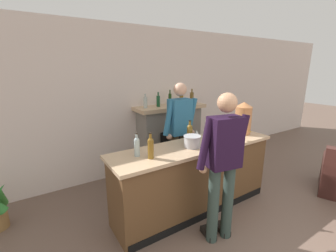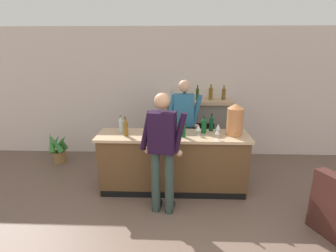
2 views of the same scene
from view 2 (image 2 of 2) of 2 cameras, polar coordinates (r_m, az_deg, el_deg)
wall_back_panel at (r=5.73m, az=2.41°, el=7.09°), size 12.00×0.07×2.75m
bar_counter at (r=4.40m, az=1.09°, el=-7.91°), size 2.45×0.65×0.98m
fireplace_stone at (r=5.65m, az=6.21°, el=-0.56°), size 1.42×0.52×1.61m
potted_plant_corner at (r=5.95m, az=-22.80°, el=-4.43°), size 0.45×0.46×0.66m
person_customer at (r=3.63m, az=-1.23°, el=-5.12°), size 0.65×0.36×1.77m
person_bartender at (r=4.82m, az=3.41°, el=0.56°), size 0.66×0.30×1.79m
copper_dispenser at (r=4.26m, az=14.38°, el=1.38°), size 0.26×0.30×0.51m
ice_bucket_steel at (r=4.16m, az=-0.25°, el=-1.03°), size 0.23×0.23×0.16m
wine_bottle_chardonnay_pale at (r=4.17m, az=-9.22°, el=-0.29°), size 0.07×0.07×0.31m
wine_bottle_port_short at (r=4.07m, az=3.41°, el=-0.48°), size 0.07×0.07×0.32m
wine_bottle_merlot_tall at (r=4.43m, az=9.42°, el=0.60°), size 0.07×0.07×0.30m
wine_bottle_burgundy_dark at (r=4.30m, az=7.82°, el=0.17°), size 0.08×0.08×0.29m
wine_bottle_rose_blush at (r=4.34m, az=-10.21°, el=0.16°), size 0.07×0.07×0.29m
wine_bottle_riesling_slim at (r=4.30m, az=1.09°, el=0.50°), size 0.08×0.08×0.32m
wine_glass_front_left at (r=4.32m, az=2.91°, el=0.09°), size 0.08×0.08×0.15m
wine_glass_front_right at (r=4.15m, az=6.66°, el=-0.43°), size 0.08×0.08×0.18m
wine_glass_mid_counter at (r=4.31m, az=10.86°, el=-0.19°), size 0.08×0.08×0.16m
wine_glass_back_row at (r=4.01m, az=10.72°, el=-1.37°), size 0.07×0.07×0.16m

